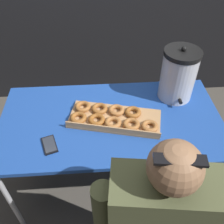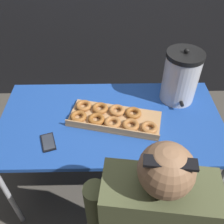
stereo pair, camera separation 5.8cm
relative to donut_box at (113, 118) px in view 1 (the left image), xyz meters
The scene contains 5 objects.
ground_plane 0.74m from the donut_box, 132.75° to the left, with size 12.00×12.00×0.00m, color #4C473F.
folding_table 0.07m from the donut_box, 132.75° to the left, with size 1.40×0.73×0.72m.
donut_box is the anchor object (origin of this frame).
coffee_urn 0.52m from the donut_box, 25.47° to the left, with size 0.23×0.26×0.38m.
cell_phone 0.41m from the donut_box, 154.67° to the right, with size 0.11×0.15×0.01m.
Camera 1 is at (-0.07, -1.11, 1.84)m, focal length 40.00 mm.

